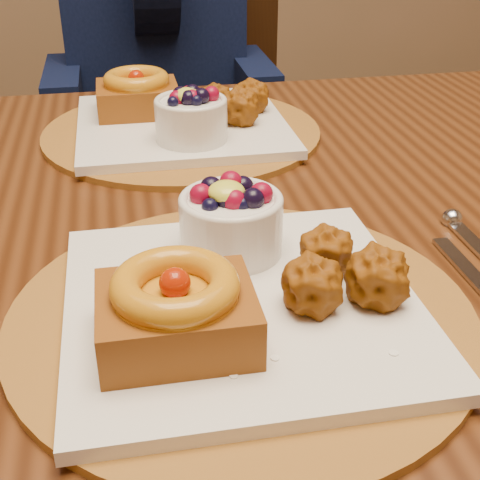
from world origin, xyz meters
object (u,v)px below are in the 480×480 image
place_setting_far (180,118)px  diner (153,15)px  place_setting_near (237,289)px  chair_far (222,139)px  dining_table (206,263)px

place_setting_far → diner: size_ratio=0.50×
place_setting_near → chair_far: 1.08m
place_setting_near → place_setting_far: size_ratio=1.00×
place_setting_far → diner: 0.62m
place_setting_near → place_setting_far: same height
place_setting_far → chair_far: (0.15, 0.60, -0.26)m
diner → chair_far: bearing=4.7°
chair_far → dining_table: bearing=-120.7°
dining_table → diner: bearing=89.5°
dining_table → diner: (0.01, 0.83, 0.13)m
place_setting_near → dining_table: bearing=89.2°
dining_table → diner: size_ratio=2.12×
place_setting_far → dining_table: bearing=-89.2°
place_setting_near → chair_far: (0.15, 1.03, -0.26)m
dining_table → place_setting_far: place_setting_far is taller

